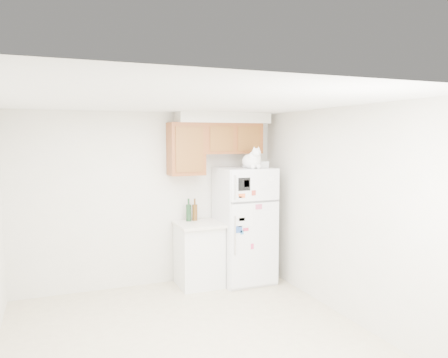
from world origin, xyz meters
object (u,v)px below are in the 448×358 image
base_counter (199,254)px  cat (253,160)px  storage_box_back (249,164)px  bottle_green (189,210)px  bottle_amber (195,210)px  refrigerator (245,225)px  storage_box_front (263,164)px

base_counter → cat: 1.56m
cat → storage_box_back: size_ratio=2.53×
bottle_green → bottle_amber: 0.10m
refrigerator → bottle_amber: bearing=159.6°
refrigerator → storage_box_back: storage_box_back is taller
cat → bottle_amber: bearing=147.6°
storage_box_front → storage_box_back: bearing=133.8°
storage_box_front → base_counter: bearing=176.1°
cat → storage_box_back: (0.08, 0.30, -0.07)m
refrigerator → bottle_green: bearing=162.5°
cat → bottle_green: bearing=151.3°
base_counter → cat: bearing=-20.8°
base_counter → storage_box_front: storage_box_front is taller
base_counter → storage_box_front: (0.94, -0.16, 1.28)m
cat → storage_box_back: bearing=75.5°
refrigerator → bottle_amber: (-0.69, 0.26, 0.23)m
cat → bottle_amber: 1.13m
storage_box_back → storage_box_front: (0.14, -0.18, -0.01)m
base_counter → storage_box_back: storage_box_back is taller
base_counter → storage_box_back: (0.80, 0.02, 1.29)m
cat → bottle_green: cat is taller
storage_box_back → bottle_green: (-0.89, 0.15, -0.66)m
storage_box_front → bottle_amber: (-0.94, 0.34, -0.66)m
base_counter → storage_box_front: size_ratio=6.13×
storage_box_back → storage_box_front: size_ratio=1.20×
refrigerator → storage_box_back: bearing=41.2°
base_counter → bottle_amber: (0.00, 0.18, 0.62)m
refrigerator → storage_box_back: 0.91m
refrigerator → storage_box_front: 0.93m
bottle_green → refrigerator: bearing=-17.5°
base_counter → bottle_green: bearing=118.9°
storage_box_front → bottle_amber: storage_box_front is taller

